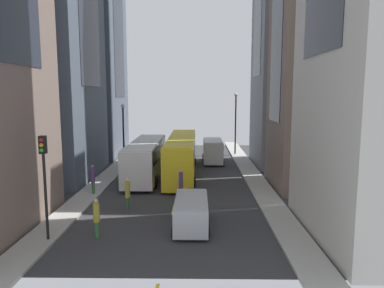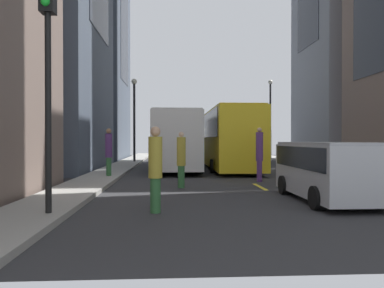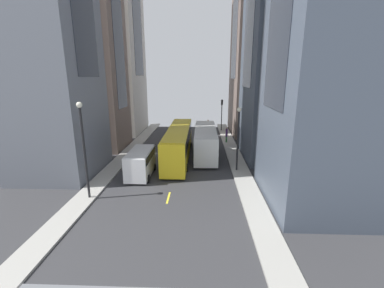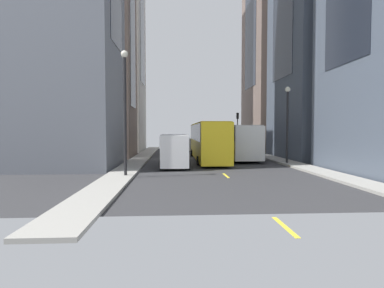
% 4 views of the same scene
% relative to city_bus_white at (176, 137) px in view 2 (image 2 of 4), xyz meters
% --- Properties ---
extents(ground_plane, '(39.16, 39.16, 0.00)m').
position_rel_city_bus_white_xyz_m(ground_plane, '(3.11, 1.42, -2.01)').
color(ground_plane, '#333335').
extents(sidewalk_west, '(1.81, 44.00, 0.15)m').
position_rel_city_bus_white_xyz_m(sidewalk_west, '(-3.56, 1.42, -1.93)').
color(sidewalk_west, '#9E9B93').
rests_on(sidewalk_west, ground).
extents(sidewalk_east, '(1.81, 44.00, 0.15)m').
position_rel_city_bus_white_xyz_m(sidewalk_east, '(9.79, 1.42, -1.93)').
color(sidewalk_east, '#9E9B93').
rests_on(sidewalk_east, ground).
extents(lane_stripe_1, '(0.16, 2.00, 0.01)m').
position_rel_city_bus_white_xyz_m(lane_stripe_1, '(3.11, -9.08, -2.00)').
color(lane_stripe_1, yellow).
rests_on(lane_stripe_1, ground).
extents(lane_stripe_2, '(0.16, 2.00, 0.01)m').
position_rel_city_bus_white_xyz_m(lane_stripe_2, '(3.11, 1.42, -2.00)').
color(lane_stripe_2, yellow).
rests_on(lane_stripe_2, ground).
extents(lane_stripe_3, '(0.16, 2.00, 0.01)m').
position_rel_city_bus_white_xyz_m(lane_stripe_3, '(3.11, 11.92, -2.00)').
color(lane_stripe_3, yellow).
rests_on(lane_stripe_3, ground).
extents(lane_stripe_4, '(0.16, 2.00, 0.01)m').
position_rel_city_bus_white_xyz_m(lane_stripe_4, '(3.11, 22.42, -2.00)').
color(lane_stripe_4, yellow).
rests_on(lane_stripe_4, ground).
extents(city_bus_white, '(2.80, 11.31, 3.35)m').
position_rel_city_bus_white_xyz_m(city_bus_white, '(0.00, 0.00, 0.00)').
color(city_bus_white, silver).
rests_on(city_bus_white, ground).
extents(streetcar_yellow, '(2.70, 14.48, 3.59)m').
position_rel_city_bus_white_xyz_m(streetcar_yellow, '(3.19, 1.36, 0.12)').
color(streetcar_yellow, yellow).
rests_on(streetcar_yellow, ground).
extents(delivery_van_white, '(2.25, 5.01, 2.58)m').
position_rel_city_bus_white_xyz_m(delivery_van_white, '(6.38, 7.28, -0.50)').
color(delivery_van_white, white).
rests_on(delivery_van_white, ground).
extents(car_silver_0, '(2.03, 4.38, 1.73)m').
position_rel_city_bus_white_xyz_m(car_silver_0, '(4.34, -12.36, -0.99)').
color(car_silver_0, '#B7BABF').
rests_on(car_silver_0, ground).
extents(pedestrian_waiting_curb, '(0.31, 0.31, 2.19)m').
position_rel_city_bus_white_xyz_m(pedestrian_waiting_curb, '(-3.17, -5.86, -0.67)').
color(pedestrian_waiting_curb, '#336B38').
rests_on(pedestrian_waiting_curb, ground).
extents(pedestrian_crossing_near, '(0.34, 0.34, 2.13)m').
position_rel_city_bus_white_xyz_m(pedestrian_crossing_near, '(-0.67, -13.84, -0.86)').
color(pedestrian_crossing_near, '#336B38').
rests_on(pedestrian_crossing_near, ground).
extents(pedestrian_crossing_mid, '(0.31, 0.31, 2.34)m').
position_rel_city_bus_white_xyz_m(pedestrian_crossing_mid, '(3.52, -7.33, -0.75)').
color(pedestrian_crossing_mid, '#593372').
rests_on(pedestrian_crossing_mid, ground).
extents(pedestrian_walking_far, '(0.34, 0.34, 2.11)m').
position_rel_city_bus_white_xyz_m(pedestrian_walking_far, '(0.09, -9.18, -0.88)').
color(pedestrian_walking_far, '#336B38').
rests_on(pedestrian_walking_far, ground).
extents(traffic_light_near_corner, '(0.32, 0.44, 5.40)m').
position_rel_city_bus_white_xyz_m(traffic_light_near_corner, '(-3.05, -14.49, 1.93)').
color(traffic_light_near_corner, black).
rests_on(traffic_light_near_corner, ground).
extents(streetlamp_near, '(0.44, 0.44, 6.42)m').
position_rel_city_bus_white_xyz_m(streetlamp_near, '(-3.15, 5.67, 2.12)').
color(streetlamp_near, black).
rests_on(streetlamp_near, ground).
extents(streetlamp_far, '(0.44, 0.44, 7.54)m').
position_rel_city_bus_white_xyz_m(streetlamp_far, '(9.38, 12.32, 2.72)').
color(streetlamp_far, black).
rests_on(streetlamp_far, ground).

